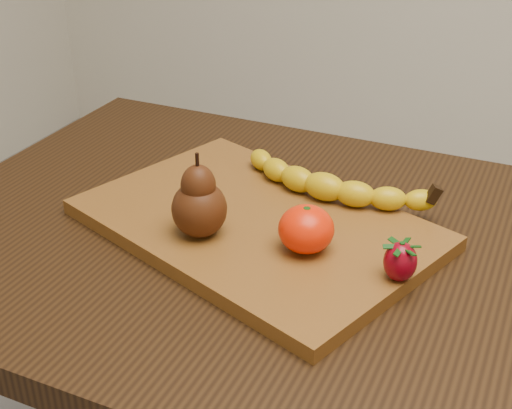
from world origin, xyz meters
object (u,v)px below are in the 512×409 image
at_px(pear, 199,195).
at_px(table, 285,298).
at_px(mandarin, 306,229).
at_px(cutting_board, 256,224).

bearing_deg(pear, table, 35.59).
distance_m(pear, mandarin, 0.14).
xyz_separation_m(table, mandarin, (0.04, -0.05, 0.15)).
xyz_separation_m(table, pear, (-0.09, -0.07, 0.17)).
distance_m(cutting_board, pear, 0.10).
xyz_separation_m(pear, mandarin, (0.14, 0.02, -0.03)).
height_order(pear, mandarin, pear).
height_order(cutting_board, pear, pear).
distance_m(table, pear, 0.21).
distance_m(table, mandarin, 0.16).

